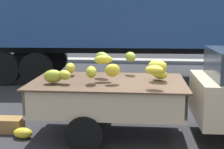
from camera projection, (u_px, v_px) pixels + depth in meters
name	position (u px, v px, depth m)	size (l,w,h in m)	color
ground	(179.00, 137.00, 6.20)	(220.00, 220.00, 0.00)	#28282B
curb_strip	(158.00, 61.00, 15.35)	(80.00, 0.80, 0.16)	gray
pickup_truck	(217.00, 94.00, 5.93)	(5.11, 1.81, 1.70)	#CCB793
semi_trailer	(144.00, 7.00, 11.11)	(12.09, 3.06, 3.95)	navy
fallen_banana_bunch_near_tailgate	(23.00, 133.00, 6.12)	(0.38, 0.26, 0.20)	gold
produce_crate	(10.00, 125.00, 6.45)	(0.52, 0.36, 0.28)	olive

